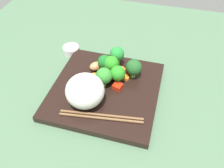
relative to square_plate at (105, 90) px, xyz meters
The scene contains 20 objects.
ground_plane 1.94cm from the square_plate, ahead, with size 110.00×110.00×2.00cm, color #4D7051.
square_plate is the anchor object (origin of this frame).
rice_mound 8.55cm from the square_plate, 150.63° to the left, with size 9.73×9.62×8.26cm, color white.
broccoli_floret_0 5.80cm from the square_plate, 39.97° to the right, with size 4.16×4.16×5.46cm.
broccoli_floret_1 4.40cm from the square_plate, 31.53° to the left, with size 4.42×4.42×5.71cm.
broccoli_floret_2 7.61cm from the square_plate, ahead, with size 4.28×4.28×5.89cm.
broccoli_floret_3 11.24cm from the square_plate, ahead, with size 4.17×4.17×6.25cm.
broccoli_floret_4 8.06cm from the square_plate, 17.26° to the left, with size 3.91×3.91×5.53cm.
broccoli_floret_5 9.98cm from the square_plate, 44.35° to the right, with size 4.44×4.44×5.66cm.
carrot_slice_0 8.05cm from the square_plate, 16.45° to the right, with size 2.94×2.94×0.77cm, color orange.
carrot_slice_1 5.13cm from the square_plate, 54.78° to the left, with size 2.89×2.89×0.80cm, color orange.
carrot_slice_2 9.05cm from the square_plate, ahead, with size 2.99×2.99×0.48cm, color orange.
carrot_slice_3 6.77cm from the square_plate, 41.27° to the right, with size 2.21×2.21×0.68cm, color orange.
pepper_chunk_0 3.66cm from the square_plate, 75.81° to the right, with size 2.24×2.35×1.35cm, color red.
pepper_chunk_1 4.29cm from the square_plate, 13.90° to the left, with size 2.95×2.57×2.16cm, color red.
pepper_chunk_2 9.50cm from the square_plate, 31.69° to the right, with size 2.49×1.82×1.91cm, color red.
chicken_piece_0 8.40cm from the square_plate, 35.43° to the left, with size 3.86×2.75×2.46cm, color tan.
chicken_piece_2 12.09cm from the square_plate, ahead, with size 3.08×2.84×2.11cm, color tan.
chopstick_pair 9.97cm from the square_plate, 169.69° to the right, with size 4.24×20.39×0.65cm.
sauce_cup 21.32cm from the square_plate, 47.65° to the left, with size 5.25×5.25×2.34cm, color silver.
Camera 1 is at (-42.80, -13.25, 48.49)cm, focal length 38.29 mm.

